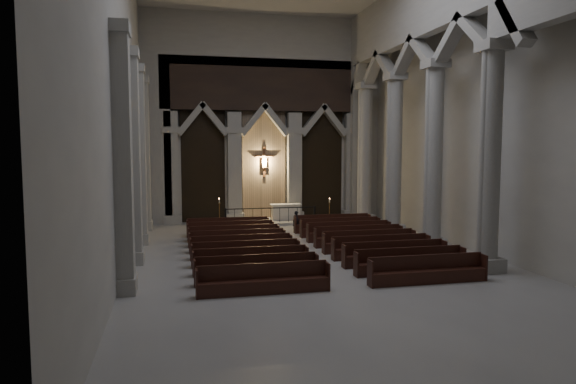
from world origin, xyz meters
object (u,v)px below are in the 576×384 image
object	(u,v)px
worshipper	(297,222)
candle_stand_left	(220,220)
altar_rail	(271,213)
pews	(307,247)
candle_stand_right	(329,217)
altar	(286,212)

from	to	relation	value
worshipper	candle_stand_left	bearing A→B (deg)	154.40
worshipper	altar_rail	bearing A→B (deg)	113.11
pews	candle_stand_left	bearing A→B (deg)	110.94
candle_stand_right	worshipper	distance (m)	3.54
altar_rail	candle_stand_right	xyz separation A→B (m)	(3.36, -0.24, -0.27)
candle_stand_left	candle_stand_right	distance (m)	6.27
altar	pews	xyz separation A→B (m)	(-1.09, -9.11, -0.31)
pews	worshipper	size ratio (longest dim) A/B	9.59
altar	candle_stand_left	xyz separation A→B (m)	(-4.00, -1.51, -0.16)
pews	altar	bearing A→B (deg)	83.17
altar_rail	worshipper	size ratio (longest dim) A/B	4.67
altar	altar_rail	size ratio (longest dim) A/B	0.34
worshipper	pews	bearing A→B (deg)	-92.86
altar	pews	size ratio (longest dim) A/B	0.17
altar_rail	candle_stand_left	size ratio (longest dim) A/B	3.18
altar_rail	candle_stand_left	bearing A→B (deg)	-171.95
candle_stand_left	pews	xyz separation A→B (m)	(2.91, -7.60, -0.15)
candle_stand_left	altar	bearing A→B (deg)	20.71
altar_rail	candle_stand_left	distance (m)	2.95
candle_stand_left	pews	bearing A→B (deg)	-69.06
altar_rail	worshipper	xyz separation A→B (m)	(0.83, -2.72, -0.12)
altar_rail	pews	bearing A→B (deg)	-90.00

